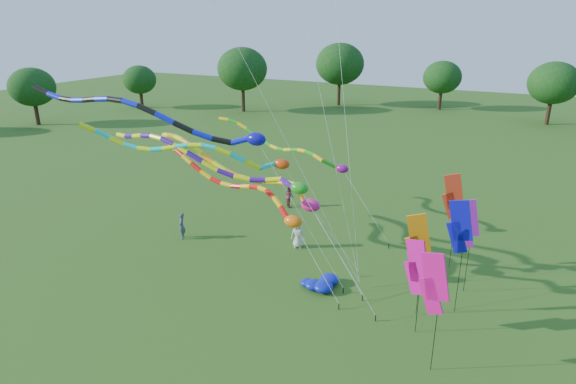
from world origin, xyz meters
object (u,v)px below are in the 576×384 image
at_px(blue_nylon_heap, 317,277).
at_px(person_b, 182,226).
at_px(tube_kite_orange, 250,175).
at_px(person_c, 290,196).
at_px(person_a, 298,234).
at_px(tube_kite_red, 246,191).

height_order(blue_nylon_heap, person_b, person_b).
xyz_separation_m(tube_kite_orange, person_c, (-1.30, 7.48, -3.86)).
bearing_deg(blue_nylon_heap, person_a, 128.71).
bearing_deg(person_b, tube_kite_orange, 60.70).
bearing_deg(blue_nylon_heap, person_b, 172.79).
bearing_deg(blue_nylon_heap, tube_kite_red, 173.12).
bearing_deg(person_b, blue_nylon_heap, 52.11).
relative_size(blue_nylon_heap, person_b, 0.96).
bearing_deg(person_b, tube_kite_red, 51.82).
bearing_deg(person_a, tube_kite_orange, -153.14).
distance_m(tube_kite_red, person_c, 8.97).
relative_size(tube_kite_red, person_b, 7.57).
relative_size(tube_kite_red, person_c, 7.84).
distance_m(tube_kite_red, tube_kite_orange, 1.02).
distance_m(person_a, person_c, 6.49).
bearing_deg(person_c, tube_kite_red, 147.31).
distance_m(person_b, person_c, 8.35).
distance_m(tube_kite_orange, person_c, 8.52).
relative_size(blue_nylon_heap, person_a, 0.96).
xyz_separation_m(blue_nylon_heap, person_b, (-9.28, 1.17, 0.54)).
bearing_deg(tube_kite_red, tube_kite_orange, 123.50).
bearing_deg(tube_kite_orange, person_a, 58.97).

